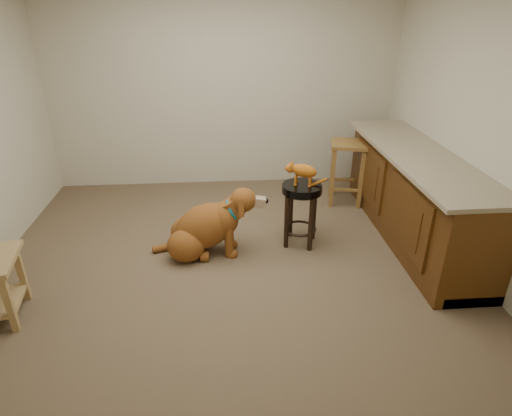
{
  "coord_description": "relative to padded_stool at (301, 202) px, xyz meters",
  "views": [
    {
      "loc": [
        -0.04,
        -3.63,
        2.3
      ],
      "look_at": [
        0.27,
        0.17,
        0.45
      ],
      "focal_mm": 30.0,
      "sensor_mm": 36.0,
      "label": 1
    }
  ],
  "objects": [
    {
      "name": "floor",
      "position": [
        -0.74,
        -0.23,
        -0.47
      ],
      "size": [
        4.5,
        4.0,
        0.01
      ],
      "primitive_type": "cube",
      "color": "brown",
      "rests_on": "ground"
    },
    {
      "name": "room_shell",
      "position": [
        -0.74,
        -0.23,
        1.21
      ],
      "size": [
        4.54,
        4.04,
        2.62
      ],
      "color": "beige",
      "rests_on": "ground"
    },
    {
      "name": "cabinet_run",
      "position": [
        1.21,
        0.07,
        -0.03
      ],
      "size": [
        0.7,
        2.56,
        0.94
      ],
      "color": "#512D0E",
      "rests_on": "ground"
    },
    {
      "name": "padded_stool",
      "position": [
        0.0,
        0.0,
        0.0
      ],
      "size": [
        0.43,
        0.43,
        0.66
      ],
      "rotation": [
        0.0,
        0.0,
        -0.32
      ],
      "color": "black",
      "rests_on": "ground"
    },
    {
      "name": "wood_stool",
      "position": [
        0.74,
        0.97,
        -0.06
      ],
      "size": [
        0.51,
        0.51,
        0.78
      ],
      "rotation": [
        0.0,
        0.0,
        -0.24
      ],
      "color": "brown",
      "rests_on": "ground"
    },
    {
      "name": "golden_retriever",
      "position": [
        -0.97,
        -0.11,
        -0.19
      ],
      "size": [
        1.18,
        0.59,
        0.74
      ],
      "rotation": [
        0.0,
        0.0,
        -0.04
      ],
      "color": "brown",
      "rests_on": "ground"
    },
    {
      "name": "tabby_kitten",
      "position": [
        -0.01,
        0.0,
        0.33
      ],
      "size": [
        0.42,
        0.2,
        0.27
      ],
      "rotation": [
        0.0,
        0.0,
        -0.32
      ],
      "color": "#A75210",
      "rests_on": "padded_stool"
    }
  ]
}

